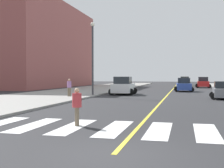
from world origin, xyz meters
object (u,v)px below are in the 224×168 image
car_yellow_third (185,82)px  car_gray_fifth (223,91)px  car_blue_second (184,85)px  car_red_nearest (203,83)px  pedestrian_walking_west (69,87)px  car_white_fourth (123,86)px  street_lamp (93,52)px  pedestrian_crossing (77,105)px

car_yellow_third → car_gray_fifth: (3.45, -37.85, -0.18)m
car_blue_second → car_red_nearest: bearing=-105.9°
car_yellow_third → pedestrian_walking_west: 41.38m
car_blue_second → car_yellow_third: bearing=-93.0°
pedestrian_walking_west → car_red_nearest: bearing=-93.4°
car_white_fourth → street_lamp: (-2.65, -3.41, 3.72)m
pedestrian_crossing → street_lamp: 19.62m
car_white_fourth → street_lamp: 5.70m
car_blue_second → car_white_fourth: (-6.83, -8.83, 0.09)m
pedestrian_walking_west → car_yellow_third: bearing=-83.3°
car_red_nearest → car_blue_second: size_ratio=1.04×
street_lamp → car_red_nearest: bearing=64.4°
car_red_nearest → car_gray_fifth: (0.15, -27.91, -0.16)m
car_red_nearest → car_yellow_third: bearing=-70.0°
car_yellow_third → pedestrian_walking_west: size_ratio=2.65×
car_red_nearest → car_gray_fifth: 27.92m
pedestrian_walking_west → street_lamp: (1.50, 2.97, 3.60)m
street_lamp → car_gray_fifth: bearing=-4.2°
car_gray_fifth → street_lamp: size_ratio=0.49×
car_gray_fifth → pedestrian_walking_west: pedestrian_walking_west is taller
car_white_fourth → car_red_nearest: bearing=64.7°
street_lamp → car_blue_second: bearing=52.2°
car_white_fourth → car_gray_fifth: size_ratio=1.26×
car_white_fourth → pedestrian_walking_west: size_ratio=2.73×
pedestrian_walking_west → street_lamp: street_lamp is taller
car_red_nearest → pedestrian_walking_west: 33.22m
car_blue_second → street_lamp: 15.95m
car_red_nearest → pedestrian_crossing: 46.19m
car_white_fourth → street_lamp: bearing=-129.6°
car_red_nearest → car_blue_second: bearing=78.5°
car_blue_second → pedestrian_walking_west: 18.77m
car_gray_fifth → car_red_nearest: bearing=-87.8°
car_blue_second → car_white_fourth: car_white_fourth is taller
car_blue_second → car_gray_fifth: car_blue_second is taller
car_white_fourth → car_gray_fifth: bearing=-24.5°
car_blue_second → car_white_fourth: bearing=49.6°
car_yellow_third → car_gray_fifth: 38.01m
pedestrian_crossing → pedestrian_walking_west: 16.93m
car_yellow_third → pedestrian_crossing: size_ratio=2.81×
pedestrian_crossing → car_blue_second: bearing=-29.1°
car_yellow_third → car_white_fourth: bearing=77.8°
car_blue_second → pedestrian_crossing: car_blue_second is taller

